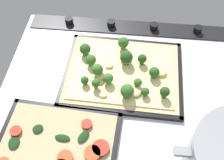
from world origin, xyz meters
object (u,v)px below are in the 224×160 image
veggie_pizza_back (58,146)px  broccoli_pizza (122,71)px  baking_tray_back (57,146)px  baking_tray_front (122,74)px

veggie_pizza_back → broccoli_pizza: bearing=-119.9°
broccoli_pizza → veggie_pizza_back: (14.26, 24.79, -0.92)cm
baking_tray_back → veggie_pizza_back: veggie_pizza_back is taller
baking_tray_front → veggie_pizza_back: veggie_pizza_back is taller
baking_tray_front → veggie_pizza_back: 28.98cm
baking_tray_back → veggie_pizza_back: size_ratio=1.09×
baking_tray_front → broccoli_pizza: broccoli_pizza is taller
baking_tray_back → veggie_pizza_back: (-0.40, 0.24, 0.74)cm
baking_tray_front → baking_tray_back: size_ratio=1.14×
baking_tray_front → baking_tray_back: (14.88, 24.85, 0.02)cm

